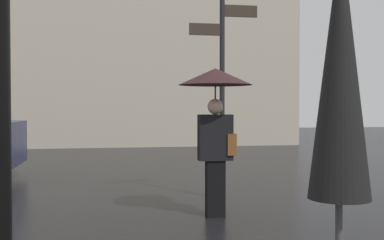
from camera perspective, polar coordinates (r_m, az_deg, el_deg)
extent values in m
cone|color=black|center=(2.48, 17.26, 6.24)|extent=(0.31, 0.31, 1.32)
cube|color=black|center=(6.31, 2.79, -8.17)|extent=(0.24, 0.15, 0.74)
cube|color=black|center=(6.24, 2.80, -2.09)|extent=(0.44, 0.20, 0.60)
sphere|color=beige|center=(6.23, 2.80, 1.60)|extent=(0.20, 0.20, 0.20)
cube|color=brown|center=(6.29, 4.56, -2.89)|extent=(0.12, 0.24, 0.28)
cylinder|color=black|center=(6.23, 2.80, 2.82)|extent=(0.02, 0.02, 0.30)
cone|color=#311B1E|center=(6.24, 2.80, 5.19)|extent=(0.97, 0.97, 0.22)
cylinder|color=black|center=(7.46, 3.61, 2.75)|extent=(0.08, 0.08, 3.19)
cube|color=#33281E|center=(7.68, 5.71, 12.81)|extent=(0.56, 0.04, 0.18)
cube|color=#33281E|center=(7.50, 1.66, 10.76)|extent=(0.52, 0.04, 0.18)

